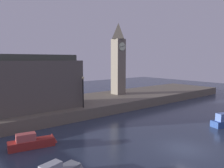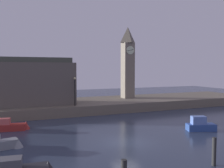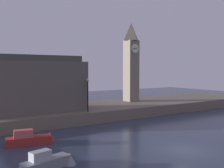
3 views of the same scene
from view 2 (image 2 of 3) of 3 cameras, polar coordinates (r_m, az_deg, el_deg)
ground_plane at (r=24.46m, az=3.31°, el=-13.35°), size 120.00×120.00×0.00m
far_embankment at (r=42.80m, az=-8.42°, el=-5.02°), size 70.00×12.00×1.50m
clock_tower at (r=47.32m, az=3.66°, el=5.25°), size 2.24×2.29×13.52m
parliament_hall at (r=39.97m, az=-18.72°, el=0.49°), size 13.04×5.85×10.38m
streetlamp at (r=37.48m, az=-8.60°, el=-0.98°), size 0.36×0.36×4.34m
mooring_post_right at (r=20.14m, az=22.56°, el=-14.24°), size 0.30×0.30×2.10m
boat_dinghy_red at (r=31.09m, az=-22.52°, el=-8.98°), size 4.81×1.97×1.56m
boat_tour_blue at (r=30.65m, az=20.21°, el=-8.94°), size 4.07×2.25×1.70m
boat_cruiser_grey at (r=24.37m, az=-24.58°, el=-12.52°), size 4.20×1.85×1.42m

